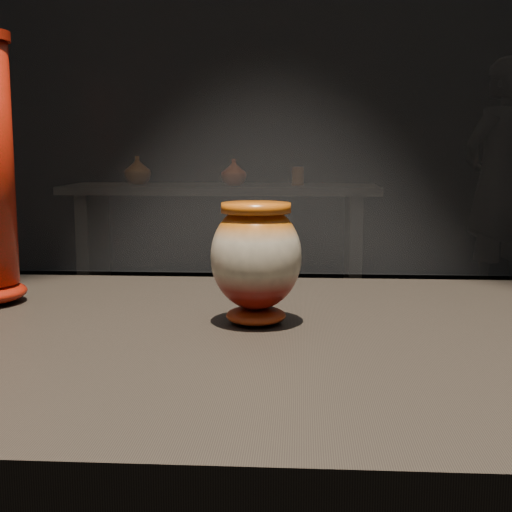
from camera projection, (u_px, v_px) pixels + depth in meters
The scene contains 6 objects.
main_vase at pixel (256, 258), 0.97m from camera, with size 0.16×0.16×0.17m.
back_shelf at pixel (222, 226), 4.62m from camera, with size 2.00×0.60×0.90m.
back_vase_left at pixel (137, 170), 4.66m from camera, with size 0.17×0.17×0.18m, color brown.
back_vase_mid at pixel (234, 172), 4.50m from camera, with size 0.16×0.16×0.17m, color maroon.
back_vase_right at pixel (298, 176), 4.54m from camera, with size 0.08×0.08×0.12m, color brown.
visitor at pixel (498, 181), 5.21m from camera, with size 0.65×0.43×1.78m, color black.
Camera 1 is at (0.14, -0.91, 1.14)m, focal length 50.00 mm.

